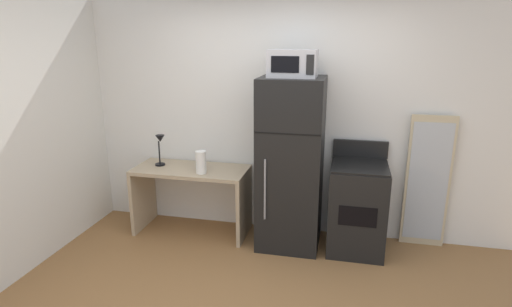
# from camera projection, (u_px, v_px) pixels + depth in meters

# --- Properties ---
(wall_back_white) EXTENTS (5.00, 0.10, 2.60)m
(wall_back_white) POSITION_uv_depth(u_px,v_px,m) (281.00, 117.00, 4.51)
(wall_back_white) COLOR white
(wall_back_white) RESTS_ON ground
(desk) EXTENTS (1.25, 0.56, 0.75)m
(desk) POSITION_uv_depth(u_px,v_px,m) (192.00, 187.00, 4.59)
(desk) COLOR tan
(desk) RESTS_ON ground
(desk_lamp) EXTENTS (0.14, 0.12, 0.35)m
(desk_lamp) POSITION_uv_depth(u_px,v_px,m) (160.00, 145.00, 4.56)
(desk_lamp) COLOR black
(desk_lamp) RESTS_ON desk
(coffee_mug) EXTENTS (0.08, 0.08, 0.09)m
(coffee_mug) POSITION_uv_depth(u_px,v_px,m) (202.00, 162.00, 4.58)
(coffee_mug) COLOR #264C99
(coffee_mug) RESTS_ON desk
(paper_towel_roll) EXTENTS (0.11, 0.11, 0.24)m
(paper_towel_roll) POSITION_uv_depth(u_px,v_px,m) (201.00, 162.00, 4.34)
(paper_towel_roll) COLOR white
(paper_towel_roll) RESTS_ON desk
(refrigerator) EXTENTS (0.64, 0.65, 1.77)m
(refrigerator) POSITION_uv_depth(u_px,v_px,m) (291.00, 164.00, 4.23)
(refrigerator) COLOR black
(refrigerator) RESTS_ON ground
(microwave) EXTENTS (0.46, 0.35, 0.26)m
(microwave) POSITION_uv_depth(u_px,v_px,m) (293.00, 63.00, 3.93)
(microwave) COLOR #B7B7BC
(microwave) RESTS_ON refrigerator
(oven_range) EXTENTS (0.56, 0.61, 1.10)m
(oven_range) POSITION_uv_depth(u_px,v_px,m) (357.00, 207.00, 4.21)
(oven_range) COLOR black
(oven_range) RESTS_ON ground
(leaning_mirror) EXTENTS (0.44, 0.03, 1.40)m
(leaning_mirror) POSITION_uv_depth(u_px,v_px,m) (427.00, 182.00, 4.24)
(leaning_mirror) COLOR #C6B793
(leaning_mirror) RESTS_ON ground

